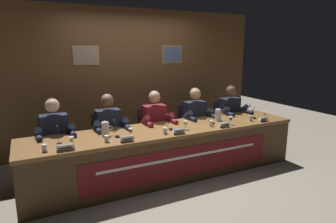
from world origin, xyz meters
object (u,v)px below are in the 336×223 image
at_px(nameplate_left, 127,139).
at_px(juice_glass_left, 131,131).
at_px(chair_left, 107,142).
at_px(juice_glass_far_left, 71,140).
at_px(water_cup_far_right, 250,118).
at_px(juice_glass_center, 185,123).
at_px(chair_far_right, 225,125).
at_px(water_cup_far_left, 45,148).
at_px(microphone_right, 211,119).
at_px(microphone_far_left, 59,138).
at_px(water_cup_right, 211,124).
at_px(panelist_left, 110,129).
at_px(microphone_center, 170,124).
at_px(microphone_far_right, 253,114).
at_px(chair_right, 191,130).
at_px(microphone_left, 116,131).
at_px(conference_table, 172,144).
at_px(nameplate_far_right, 263,119).
at_px(panelist_center, 156,123).
at_px(panelist_right, 197,118).
at_px(juice_glass_far_right, 265,114).
at_px(water_pitcher_left_side, 105,129).
at_px(nameplate_right, 224,125).
at_px(juice_glass_right, 231,119).
at_px(water_cup_left, 107,139).
at_px(water_pitcher_right_side, 218,115).
at_px(panelist_far_left, 55,135).
at_px(water_cup_center, 165,131).
at_px(nameplate_far_left, 65,147).
at_px(panelist_far_right, 232,114).
at_px(nameplate_center, 179,131).
at_px(chair_far_left, 55,150).

relative_size(nameplate_left, juice_glass_left, 1.41).
height_order(chair_left, juice_glass_left, chair_left).
bearing_deg(juice_glass_far_left, water_cup_far_right, 0.43).
xyz_separation_m(juice_glass_center, chair_far_right, (1.33, 0.79, -0.38)).
height_order(water_cup_far_left, microphone_right, microphone_right).
bearing_deg(microphone_far_left, water_cup_right, -4.21).
relative_size(microphone_far_left, panelist_left, 0.18).
relative_size(microphone_center, microphone_far_right, 1.00).
bearing_deg(panelist_left, chair_right, 7.42).
bearing_deg(microphone_left, juice_glass_center, -5.88).
xyz_separation_m(conference_table, chair_left, (-0.76, 0.74, -0.08)).
xyz_separation_m(juice_glass_far_left, nameplate_far_right, (2.95, -0.11, -0.05)).
distance_m(panelist_center, panelist_right, 0.76).
xyz_separation_m(water_cup_right, juice_glass_far_right, (1.05, -0.03, 0.05)).
bearing_deg(water_pitcher_left_side, microphone_far_left, -173.09).
bearing_deg(nameplate_right, microphone_far_right, 18.00).
height_order(juice_glass_right, chair_far_right, chair_far_right).
distance_m(microphone_left, juice_glass_far_right, 2.48).
xyz_separation_m(panelist_left, water_cup_left, (-0.22, -0.65, 0.06)).
height_order(microphone_far_left, panelist_left, panelist_left).
relative_size(conference_table, water_pitcher_right_side, 19.61).
xyz_separation_m(panelist_far_left, microphone_right, (2.26, -0.48, 0.09)).
bearing_deg(water_cup_left, water_cup_center, -0.68).
bearing_deg(microphone_right, panelist_far_left, 168.08).
relative_size(water_cup_left, water_cup_right, 1.00).
height_order(panelist_left, microphone_right, panelist_left).
distance_m(microphone_far_left, water_cup_center, 1.38).
bearing_deg(panelist_right, chair_left, 172.58).
xyz_separation_m(microphone_far_right, water_pitcher_right_side, (-0.63, 0.12, 0.02)).
bearing_deg(water_cup_right, water_cup_left, -178.69).
relative_size(nameplate_far_left, panelist_far_right, 0.16).
bearing_deg(microphone_far_right, water_pitcher_right_side, 169.51).
bearing_deg(water_pitcher_left_side, nameplate_far_right, -8.31).
distance_m(panelist_right, water_cup_right, 0.64).
height_order(juice_glass_left, water_cup_center, juice_glass_left).
bearing_deg(water_cup_far_left, water_cup_far_right, 1.04).
distance_m(juice_glass_right, panelist_far_right, 0.87).
distance_m(juice_glass_right, water_pitcher_left_side, 1.91).
bearing_deg(water_cup_left, microphone_far_right, 3.57).
distance_m(panelist_far_left, water_cup_left, 0.86).
xyz_separation_m(juice_glass_right, nameplate_far_right, (0.58, -0.09, -0.05)).
bearing_deg(water_pitcher_left_side, nameplate_center, -21.67).
relative_size(panelist_far_left, microphone_far_right, 5.64).
distance_m(juice_glass_right, microphone_right, 0.30).
bearing_deg(chair_far_right, microphone_far_left, -167.84).
bearing_deg(microphone_far_left, microphone_right, -0.43).
distance_m(chair_far_left, nameplate_center, 1.83).
bearing_deg(water_cup_right, microphone_far_left, 175.79).
bearing_deg(nameplate_right, nameplate_left, -179.80).
xyz_separation_m(nameplate_right, microphone_right, (-0.05, 0.27, 0.03)).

